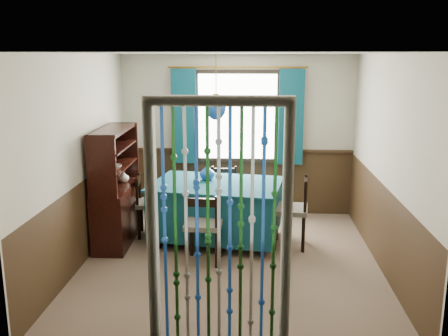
# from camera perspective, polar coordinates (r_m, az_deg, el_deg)

# --- Properties ---
(floor) EXTENTS (4.00, 4.00, 0.00)m
(floor) POSITION_cam_1_polar(r_m,az_deg,el_deg) (6.24, 0.77, -10.62)
(floor) COLOR brown
(floor) RESTS_ON ground
(ceiling) EXTENTS (4.00, 4.00, 0.00)m
(ceiling) POSITION_cam_1_polar(r_m,az_deg,el_deg) (5.72, 0.84, 13.00)
(ceiling) COLOR silver
(ceiling) RESTS_ON ground
(wall_back) EXTENTS (3.60, 0.00, 3.60)m
(wall_back) POSITION_cam_1_polar(r_m,az_deg,el_deg) (7.82, 1.54, 3.74)
(wall_back) COLOR #BDB49B
(wall_back) RESTS_ON ground
(wall_front) EXTENTS (3.60, 0.00, 3.60)m
(wall_front) POSITION_cam_1_polar(r_m,az_deg,el_deg) (3.93, -0.66, -5.44)
(wall_front) COLOR #BDB49B
(wall_front) RESTS_ON ground
(wall_left) EXTENTS (0.00, 4.00, 4.00)m
(wall_left) POSITION_cam_1_polar(r_m,az_deg,el_deg) (6.21, -16.03, 0.87)
(wall_left) COLOR #BDB49B
(wall_left) RESTS_ON ground
(wall_right) EXTENTS (0.00, 4.00, 4.00)m
(wall_right) POSITION_cam_1_polar(r_m,az_deg,el_deg) (6.04, 18.11, 0.42)
(wall_right) COLOR #BDB49B
(wall_right) RESTS_ON ground
(wainscot_back) EXTENTS (3.60, 0.00, 3.60)m
(wainscot_back) POSITION_cam_1_polar(r_m,az_deg,el_deg) (7.96, 1.50, -1.61)
(wainscot_back) COLOR #362514
(wainscot_back) RESTS_ON ground
(wainscot_front) EXTENTS (3.60, 0.00, 3.60)m
(wainscot_front) POSITION_cam_1_polar(r_m,az_deg,el_deg) (4.23, -0.62, -15.06)
(wainscot_front) COLOR #362514
(wainscot_front) RESTS_ON ground
(wainscot_left) EXTENTS (0.00, 4.00, 4.00)m
(wainscot_left) POSITION_cam_1_polar(r_m,az_deg,el_deg) (6.39, -15.49, -5.72)
(wainscot_left) COLOR #362514
(wainscot_left) RESTS_ON ground
(wainscot_right) EXTENTS (0.00, 4.00, 4.00)m
(wainscot_right) POSITION_cam_1_polar(r_m,az_deg,el_deg) (6.23, 17.50, -6.33)
(wainscot_right) COLOR #362514
(wainscot_right) RESTS_ON ground
(window) EXTENTS (1.32, 0.12, 1.42)m
(window) POSITION_cam_1_polar(r_m,az_deg,el_deg) (7.73, 1.54, 5.88)
(window) COLOR black
(window) RESTS_ON wall_back
(doorway) EXTENTS (1.16, 0.12, 2.18)m
(doorway) POSITION_cam_1_polar(r_m,az_deg,el_deg) (4.05, -0.59, -7.87)
(doorway) COLOR silver
(doorway) RESTS_ON ground
(dining_table) EXTENTS (1.84, 1.41, 0.81)m
(dining_table) POSITION_cam_1_polar(r_m,az_deg,el_deg) (6.74, -0.86, -4.58)
(dining_table) COLOR #0F3F4D
(dining_table) RESTS_ON floor
(chair_near) EXTENTS (0.46, 0.44, 0.89)m
(chair_near) POSITION_cam_1_polar(r_m,az_deg,el_deg) (6.04, -2.39, -6.61)
(chair_near) COLOR black
(chair_near) RESTS_ON floor
(chair_far) EXTENTS (0.46, 0.44, 0.85)m
(chair_far) POSITION_cam_1_polar(r_m,az_deg,el_deg) (7.41, 0.07, -3.07)
(chair_far) COLOR black
(chair_far) RESTS_ON floor
(chair_left) EXTENTS (0.45, 0.47, 0.86)m
(chair_left) POSITION_cam_1_polar(r_m,az_deg,el_deg) (7.04, -8.53, -4.06)
(chair_left) COLOR black
(chair_left) RESTS_ON floor
(chair_right) EXTENTS (0.49, 0.51, 0.94)m
(chair_right) POSITION_cam_1_polar(r_m,az_deg,el_deg) (6.61, 7.84, -4.78)
(chair_right) COLOR black
(chair_right) RESTS_ON floor
(sideboard) EXTENTS (0.44, 1.20, 1.55)m
(sideboard) POSITION_cam_1_polar(r_m,az_deg,el_deg) (6.85, -12.26, -3.86)
(sideboard) COLOR black
(sideboard) RESTS_ON floor
(pendant_lamp) EXTENTS (0.26, 0.26, 0.84)m
(pendant_lamp) POSITION_cam_1_polar(r_m,az_deg,el_deg) (6.46, -0.90, 6.95)
(pendant_lamp) COLOR olive
(pendant_lamp) RESTS_ON ceiling
(vase_table) EXTENTS (0.19, 0.19, 0.20)m
(vase_table) POSITION_cam_1_polar(r_m,az_deg,el_deg) (6.79, -1.95, -0.54)
(vase_table) COLOR #154394
(vase_table) RESTS_ON dining_table
(bowl_shelf) EXTENTS (0.30, 0.30, 0.06)m
(bowl_shelf) POSITION_cam_1_polar(r_m,az_deg,el_deg) (6.47, -12.56, 0.09)
(bowl_shelf) COLOR beige
(bowl_shelf) RESTS_ON sideboard
(vase_sideboard) EXTENTS (0.21, 0.21, 0.16)m
(vase_sideboard) POSITION_cam_1_polar(r_m,az_deg,el_deg) (6.98, -11.39, -0.91)
(vase_sideboard) COLOR beige
(vase_sideboard) RESTS_ON sideboard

